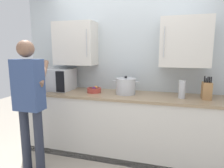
# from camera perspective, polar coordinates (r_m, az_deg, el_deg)

# --- Properties ---
(back_wall_tiled) EXTENTS (3.50, 0.44, 2.77)m
(back_wall_tiled) POSITION_cam_1_polar(r_m,az_deg,el_deg) (3.04, 4.72, 7.80)
(back_wall_tiled) COLOR #B2BCC1
(back_wall_tiled) RESTS_ON ground_plane
(counter_unit) EXTENTS (3.12, 0.67, 0.93)m
(counter_unit) POSITION_cam_1_polar(r_m,az_deg,el_deg) (2.92, 3.16, -12.03)
(counter_unit) COLOR beige
(counter_unit) RESTS_ON ground_plane
(microwave_oven) EXTENTS (0.61, 0.76, 0.34)m
(microwave_oven) POSITION_cam_1_polar(r_m,az_deg,el_deg) (3.22, -16.48, 1.35)
(microwave_oven) COLOR #B7BABF
(microwave_oven) RESTS_ON counter_unit
(knife_block) EXTENTS (0.11, 0.15, 0.30)m
(knife_block) POSITION_cam_1_polar(r_m,az_deg,el_deg) (2.75, 26.35, -1.74)
(knife_block) COLOR #A37547
(knife_block) RESTS_ON counter_unit
(thermos_flask) EXTENTS (0.09, 0.09, 0.24)m
(thermos_flask) POSITION_cam_1_polar(r_m,az_deg,el_deg) (2.68, 20.15, -1.48)
(thermos_flask) COLOR #B7BABF
(thermos_flask) RESTS_ON counter_unit
(fruit_bowl) EXTENTS (0.21, 0.21, 0.10)m
(fruit_bowl) POSITION_cam_1_polar(r_m,az_deg,el_deg) (2.90, -5.32, -1.68)
(fruit_bowl) COLOR #AD3D33
(fruit_bowl) RESTS_ON counter_unit
(stock_pot) EXTENTS (0.38, 0.29, 0.26)m
(stock_pot) POSITION_cam_1_polar(r_m,az_deg,el_deg) (2.78, 4.10, -0.62)
(stock_pot) COLOR #B7BABF
(stock_pot) RESTS_ON counter_unit
(person_figure) EXTENTS (0.44, 0.60, 1.68)m
(person_figure) POSITION_cam_1_polar(r_m,az_deg,el_deg) (2.54, -23.43, -3.51)
(person_figure) COLOR #282D3D
(person_figure) RESTS_ON ground_plane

